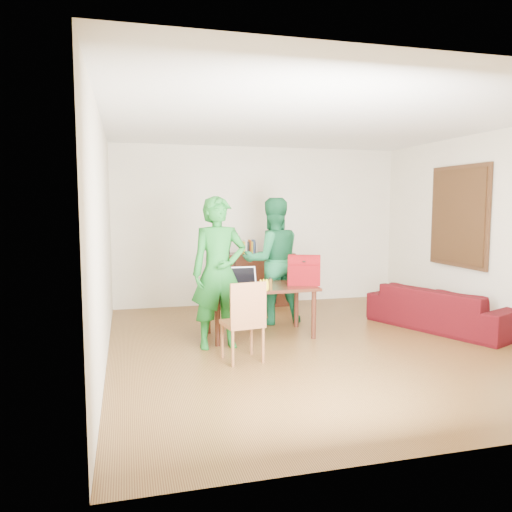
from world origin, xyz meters
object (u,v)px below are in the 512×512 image
object	(u,v)px
table	(260,292)
bottle	(270,284)
person_far	(273,261)
laptop	(246,283)
person_near	(219,273)
sofa	(441,308)
red_bag	(304,273)
chair	(243,338)

from	to	relation	value
table	bottle	bearing A→B (deg)	-84.64
table	person_far	distance (m)	0.84
laptop	person_far	bearing A→B (deg)	51.43
table	person_near	distance (m)	0.79
person_far	sofa	xyz separation A→B (m)	(2.16, -0.96, -0.62)
person_near	sofa	xyz separation A→B (m)	(3.14, 0.10, -0.62)
person_near	sofa	distance (m)	3.21
person_near	bottle	distance (m)	0.67
table	red_bag	world-z (taller)	red_bag
chair	person_far	distance (m)	1.95
red_bag	sofa	xyz separation A→B (m)	(1.94, -0.23, -0.53)
chair	bottle	distance (m)	0.93
person_near	red_bag	distance (m)	1.26
person_near	red_bag	world-z (taller)	person_near
laptop	chair	bearing A→B (deg)	-104.72
person_near	sofa	world-z (taller)	person_near
bottle	sofa	bearing A→B (deg)	1.49
bottle	sofa	world-z (taller)	bottle
person_far	red_bag	world-z (taller)	person_far
table	laptop	xyz separation A→B (m)	(-0.20, -0.03, 0.12)
table	red_bag	size ratio (longest dim) A/B	3.39
person_near	red_bag	size ratio (longest dim) A/B	4.30
person_near	red_bag	bearing A→B (deg)	13.60
person_far	laptop	world-z (taller)	person_far
table	sofa	xyz separation A→B (m)	(2.53, -0.28, -0.30)
person_near	person_far	world-z (taller)	person_near
laptop	sofa	size ratio (longest dim) A/B	0.18
table	person_far	bearing A→B (deg)	59.98
chair	person_near	xyz separation A→B (m)	(-0.16, 0.59, 0.65)
chair	person_near	size ratio (longest dim) A/B	0.49
person_near	laptop	size ratio (longest dim) A/B	5.18
person_far	bottle	size ratio (longest dim) A/B	11.32
table	chair	bearing A→B (deg)	-116.36
table	person_near	size ratio (longest dim) A/B	0.79
red_bag	bottle	bearing A→B (deg)	-130.36
red_bag	person_far	bearing A→B (deg)	128.55
sofa	table	bearing A→B (deg)	60.69
table	red_bag	bearing A→B (deg)	-5.50
table	person_near	xyz separation A→B (m)	(-0.61, -0.38, 0.33)
person_far	sofa	size ratio (longest dim) A/B	0.91
laptop	sofa	bearing A→B (deg)	-4.75
bottle	red_bag	world-z (taller)	red_bag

